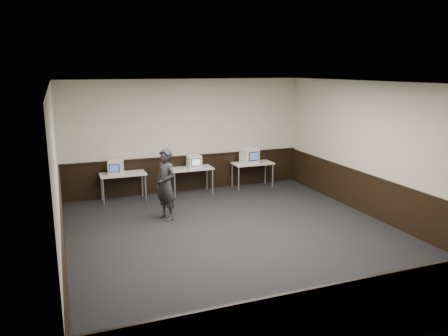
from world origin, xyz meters
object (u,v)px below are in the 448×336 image
object	(u,v)px
emac_left	(116,167)
emac_center	(194,162)
desk_center	(191,170)
desk_right	(253,165)
emac_right	(249,156)
person	(166,185)
desk_left	(123,176)

from	to	relation	value
emac_left	emac_center	distance (m)	2.15
desk_center	desk_right	size ratio (longest dim) A/B	1.00
desk_center	emac_center	size ratio (longest dim) A/B	3.07
emac_right	emac_left	bearing A→B (deg)	171.57
person	emac_right	bearing A→B (deg)	98.80
desk_left	emac_center	world-z (taller)	emac_center
emac_left	emac_right	bearing A→B (deg)	18.02
desk_left	desk_center	world-z (taller)	same
emac_left	emac_center	bearing A→B (deg)	16.93
desk_right	emac_center	size ratio (longest dim) A/B	3.07
desk_center	person	world-z (taller)	person
desk_left	emac_center	bearing A→B (deg)	-1.53
desk_center	emac_right	xyz separation A→B (m)	(1.78, -0.02, 0.29)
emac_center	person	xyz separation A→B (m)	(-1.25, -1.83, -0.09)
desk_center	emac_center	distance (m)	0.27
desk_center	emac_right	distance (m)	1.81
desk_left	emac_center	size ratio (longest dim) A/B	3.07
desk_left	desk_right	world-z (taller)	same
emac_center	emac_right	xyz separation A→B (m)	(1.71, 0.04, 0.04)
emac_left	desk_center	bearing A→B (deg)	18.35
emac_center	emac_left	bearing A→B (deg)	178.57
emac_center	emac_right	bearing A→B (deg)	1.03
emac_left	person	bearing A→B (deg)	-46.25
desk_right	emac_center	bearing A→B (deg)	-178.34
desk_left	person	xyz separation A→B (m)	(0.72, -1.88, 0.17)
emac_left	emac_center	world-z (taller)	emac_center
emac_center	desk_center	bearing A→B (deg)	144.61
emac_left	emac_right	distance (m)	3.86
emac_left	person	distance (m)	2.08
desk_left	emac_left	world-z (taller)	emac_left
person	emac_left	bearing A→B (deg)	-177.81
desk_left	emac_left	size ratio (longest dim) A/B	2.55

